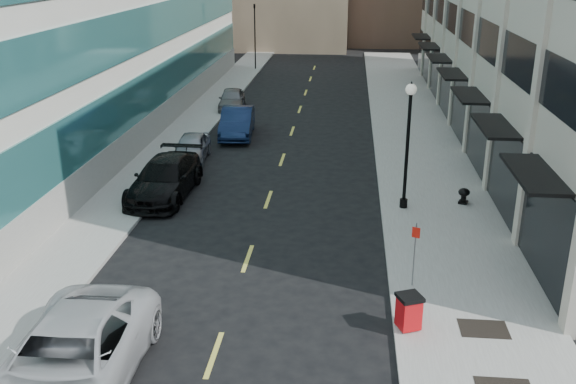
% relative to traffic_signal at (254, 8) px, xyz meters
% --- Properties ---
extents(sidewalk_right, '(5.00, 80.00, 0.15)m').
position_rel_traffic_signal_xyz_m(sidewalk_right, '(13.00, -28.00, -5.64)').
color(sidewalk_right, gray).
rests_on(sidewalk_right, ground).
extents(sidewalk_left, '(3.00, 80.00, 0.15)m').
position_rel_traffic_signal_xyz_m(sidewalk_left, '(-1.00, -28.00, -5.64)').
color(sidewalk_left, gray).
rests_on(sidewalk_left, ground).
extents(grate_far, '(1.40, 1.00, 0.01)m').
position_rel_traffic_signal_xyz_m(grate_far, '(13.10, -44.20, -5.56)').
color(grate_far, black).
rests_on(grate_far, sidewalk_right).
extents(road_centerline, '(0.15, 68.20, 0.01)m').
position_rel_traffic_signal_xyz_m(road_centerline, '(5.50, -31.00, -5.71)').
color(road_centerline, '#D8CC4C').
rests_on(road_centerline, ground).
extents(traffic_signal, '(0.66, 0.66, 6.98)m').
position_rel_traffic_signal_xyz_m(traffic_signal, '(0.00, 0.00, 0.00)').
color(traffic_signal, black).
rests_on(traffic_signal, ground).
extents(car_white_van, '(3.22, 6.76, 1.86)m').
position_rel_traffic_signal_xyz_m(car_white_van, '(2.30, -47.87, -4.79)').
color(car_white_van, silver).
rests_on(car_white_van, ground).
extents(car_black_pickup, '(2.62, 6.00, 1.72)m').
position_rel_traffic_signal_xyz_m(car_black_pickup, '(0.79, -34.00, -4.86)').
color(car_black_pickup, black).
rests_on(car_black_pickup, ground).
extents(car_silver_sedan, '(1.93, 4.30, 1.43)m').
position_rel_traffic_signal_xyz_m(car_silver_sedan, '(0.70, -28.59, -5.00)').
color(car_silver_sedan, '#96989E').
rests_on(car_silver_sedan, ground).
extents(car_blue_sedan, '(2.26, 5.37, 1.72)m').
position_rel_traffic_signal_xyz_m(car_blue_sedan, '(2.30, -23.52, -4.86)').
color(car_blue_sedan, '#111F41').
rests_on(car_blue_sedan, ground).
extents(car_grey_sedan, '(2.19, 4.51, 1.49)m').
position_rel_traffic_signal_xyz_m(car_grey_sedan, '(0.70, -16.45, -4.98)').
color(car_grey_sedan, slate).
rests_on(car_grey_sedan, ground).
extents(trash_bin, '(0.87, 0.87, 1.08)m').
position_rel_traffic_signal_xyz_m(trash_bin, '(10.90, -44.36, -4.99)').
color(trash_bin, red).
rests_on(trash_bin, sidewalk_right).
extents(lamppost, '(0.45, 0.45, 5.47)m').
position_rel_traffic_signal_xyz_m(lamppost, '(11.46, -34.74, -2.36)').
color(lamppost, black).
rests_on(lamppost, sidewalk_right).
extents(sign_post, '(0.25, 0.13, 2.22)m').
position_rel_traffic_signal_xyz_m(sign_post, '(11.25, -41.74, -4.12)').
color(sign_post, slate).
rests_on(sign_post, sidewalk_right).
extents(urn_planter, '(0.50, 0.50, 0.69)m').
position_rel_traffic_signal_xyz_m(urn_planter, '(14.10, -34.02, -5.15)').
color(urn_planter, black).
rests_on(urn_planter, sidewalk_right).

